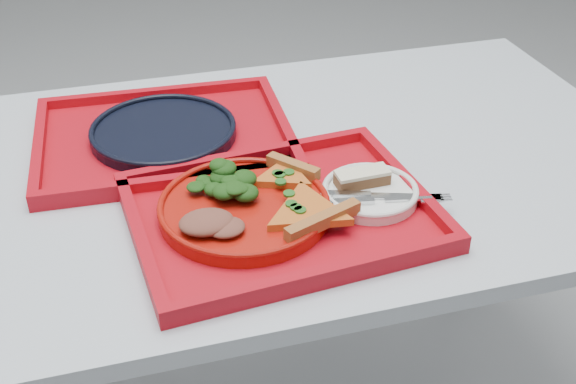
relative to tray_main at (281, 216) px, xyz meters
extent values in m
cube|color=#B0B8C5|center=(-0.09, 0.17, -0.02)|extent=(1.60, 0.80, 0.03)
cylinder|color=gray|center=(0.63, 0.49, -0.40)|extent=(0.05, 0.05, 0.72)
cube|color=#AA0814|center=(0.00, 0.00, 0.00)|extent=(0.48, 0.39, 0.01)
cube|color=#AA0814|center=(-0.14, 0.29, 0.00)|extent=(0.46, 0.37, 0.01)
cylinder|color=#A2130A|center=(-0.06, 0.01, 0.02)|extent=(0.26, 0.26, 0.02)
cylinder|color=white|center=(0.14, 0.00, 0.01)|extent=(0.15, 0.15, 0.01)
cylinder|color=black|center=(-0.14, 0.29, 0.01)|extent=(0.26, 0.26, 0.02)
ellipsoid|color=black|center=(-0.08, 0.05, 0.05)|extent=(0.09, 0.08, 0.05)
ellipsoid|color=brown|center=(-0.12, -0.03, 0.04)|extent=(0.08, 0.06, 0.02)
cube|color=#512D1B|center=(0.14, 0.02, 0.03)|extent=(0.09, 0.04, 0.02)
cube|color=beige|center=(0.14, 0.02, 0.04)|extent=(0.09, 0.04, 0.01)
cube|color=silver|center=(0.15, -0.02, 0.02)|extent=(0.18, 0.07, 0.01)
cube|color=silver|center=(0.15, -0.03, 0.02)|extent=(0.19, 0.06, 0.01)
camera|label=1|loc=(-0.23, -0.87, 0.64)|focal=45.00mm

